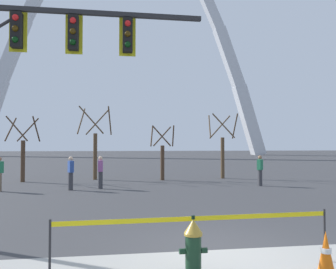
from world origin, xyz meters
The scene contains 12 objects.
ground_plane centered at (0.00, 0.00, 0.00)m, with size 240.00×240.00×0.00m, color #3D3D3F.
fire_hydrant centered at (-0.79, -1.37, 0.47)m, with size 0.46×0.48×0.99m.
caution_tape_barrier centered at (-0.65, -1.09, 0.65)m, with size 4.86×0.21×0.96m.
traffic_cone_by_hydrant centered at (1.36, -1.66, 0.36)m, with size 0.36×0.36×0.73m.
monument_arch centered at (0.00, 64.34, 23.33)m, with size 59.88×2.54×53.04m.
tree_far_left centered at (-7.37, 14.18, 1.68)m, with size 1.75×1.76×3.78m.
tree_left_mid centered at (-3.30, 14.90, 1.99)m, with size 2.06×2.08×4.49m.
tree_center_left centered at (0.78, 14.02, 1.47)m, with size 1.55×1.55×3.32m.
tree_center_right centered at (4.74, 14.53, 1.83)m, with size 1.90×1.91×4.12m.
pedestrian_standing_center centered at (-2.77, 10.31, 0.82)m, with size 0.23×0.36×1.59m.
pedestrian_walking_right centered at (-4.14, 9.99, 0.82)m, with size 0.33×0.39×1.59m.
pedestrian_near_trees centered at (5.43, 10.27, 0.82)m, with size 0.39×0.38×1.59m.
Camera 1 is at (-2.03, -6.87, 2.13)m, focal length 36.90 mm.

